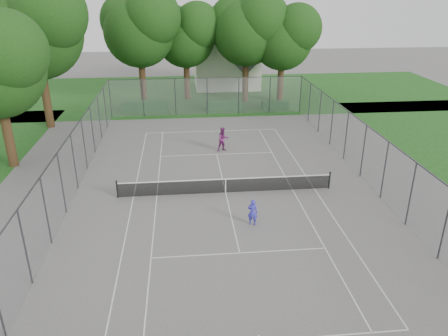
{
  "coord_description": "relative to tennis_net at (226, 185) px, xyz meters",
  "views": [
    {
      "loc": [
        -2.43,
        -23.48,
        11.69
      ],
      "look_at": [
        0.0,
        1.0,
        1.2
      ],
      "focal_mm": 35.0,
      "sensor_mm": 36.0,
      "label": 1
    }
  ],
  "objects": [
    {
      "name": "hedge_right",
      "position": [
        6.84,
        18.32,
        -0.12
      ],
      "size": [
        2.6,
        0.95,
        0.78
      ],
      "primitive_type": "cube",
      "color": "#174A1A",
      "rests_on": "ground"
    },
    {
      "name": "tree_far_right",
      "position": [
        8.0,
        21.03,
        6.33
      ],
      "size": [
        6.92,
        6.32,
        9.95
      ],
      "color": "#392514",
      "rests_on": "ground"
    },
    {
      "name": "girl_player",
      "position": [
        1.01,
        -3.84,
        0.21
      ],
      "size": [
        0.61,
        0.49,
        1.44
      ],
      "primitive_type": "imported",
      "rotation": [
        0.0,
        0.0,
        2.82
      ],
      "color": "#3835C8",
      "rests_on": "ground"
    },
    {
      "name": "tree_side_back",
      "position": [
        -13.85,
        14.46,
        8.07
      ],
      "size": [
        8.68,
        7.93,
        12.48
      ],
      "color": "#392514",
      "rests_on": "ground"
    },
    {
      "name": "hedge_mid",
      "position": [
        1.72,
        18.22,
        0.02
      ],
      "size": [
        3.41,
        0.97,
        1.07
      ],
      "primitive_type": "cube",
      "color": "#174A1A",
      "rests_on": "ground"
    },
    {
      "name": "grass_far",
      "position": [
        0.0,
        26.0,
        -0.51
      ],
      "size": [
        60.0,
        20.0,
        0.0
      ],
      "primitive_type": "cube",
      "color": "#1A4A15",
      "rests_on": "ground"
    },
    {
      "name": "hedge_left",
      "position": [
        -6.0,
        18.48,
        0.04
      ],
      "size": [
        4.37,
        1.31,
        1.09
      ],
      "primitive_type": "cube",
      "color": "#174A1A",
      "rests_on": "ground"
    },
    {
      "name": "perimeter_fence",
      "position": [
        0.0,
        0.0,
        1.3
      ],
      "size": [
        18.08,
        34.08,
        3.52
      ],
      "color": "#38383D",
      "rests_on": "ground"
    },
    {
      "name": "ground",
      "position": [
        0.0,
        0.0,
        -0.51
      ],
      "size": [
        120.0,
        120.0,
        0.0
      ],
      "primitive_type": "plane",
      "color": "#605E5C",
      "rests_on": "ground"
    },
    {
      "name": "tree_far_left",
      "position": [
        -6.18,
        21.34,
        7.32
      ],
      "size": [
        7.93,
        7.24,
        11.4
      ],
      "color": "#392514",
      "rests_on": "ground"
    },
    {
      "name": "court_markings",
      "position": [
        0.0,
        0.0,
        -0.5
      ],
      "size": [
        11.03,
        23.83,
        0.01
      ],
      "color": "silver",
      "rests_on": "ground"
    },
    {
      "name": "tennis_net",
      "position": [
        0.0,
        0.0,
        0.0
      ],
      "size": [
        12.87,
        0.1,
        1.1
      ],
      "color": "black",
      "rests_on": "ground"
    },
    {
      "name": "tree_far_midleft",
      "position": [
        -1.69,
        23.34,
        6.39
      ],
      "size": [
        6.99,
        6.38,
        10.05
      ],
      "color": "#392514",
      "rests_on": "ground"
    },
    {
      "name": "tree_far_midright",
      "position": [
        4.43,
        21.73,
        7.11
      ],
      "size": [
        7.72,
        7.05,
        11.09
      ],
      "color": "#392514",
      "rests_on": "ground"
    },
    {
      "name": "house",
      "position": [
        3.09,
        28.79,
        3.23
      ],
      "size": [
        7.47,
        5.79,
        9.3
      ],
      "color": "silver",
      "rests_on": "ground"
    },
    {
      "name": "woman_player",
      "position": [
        0.54,
        7.11,
        0.4
      ],
      "size": [
        1.05,
        0.93,
        1.82
      ],
      "primitive_type": "imported",
      "rotation": [
        0.0,
        0.0,
        0.32
      ],
      "color": "#79286A",
      "rests_on": "ground"
    }
  ]
}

